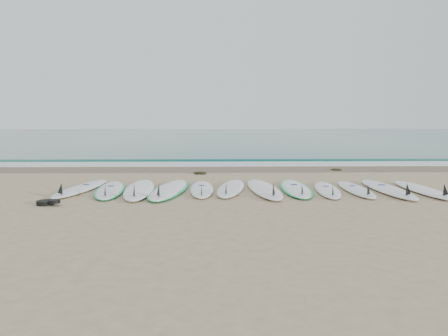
{
  "coord_description": "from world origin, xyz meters",
  "views": [
    {
      "loc": [
        -0.74,
        -9.39,
        1.55
      ],
      "look_at": [
        -0.52,
        0.9,
        0.4
      ],
      "focal_mm": 35.0,
      "sensor_mm": 36.0,
      "label": 1
    }
  ],
  "objects_px": {
    "surfboard_6": "(264,189)",
    "leash_coil": "(48,202)",
    "surfboard_0": "(80,188)",
    "surfboard_11": "(423,189)"
  },
  "relations": [
    {
      "from": "surfboard_6",
      "to": "leash_coil",
      "type": "height_order",
      "value": "surfboard_6"
    },
    {
      "from": "surfboard_0",
      "to": "surfboard_11",
      "type": "relative_size",
      "value": 1.0
    },
    {
      "from": "surfboard_0",
      "to": "surfboard_11",
      "type": "xyz_separation_m",
      "value": [
        7.41,
        -0.33,
        0.0
      ]
    },
    {
      "from": "surfboard_6",
      "to": "leash_coil",
      "type": "relative_size",
      "value": 6.23
    },
    {
      "from": "surfboard_11",
      "to": "surfboard_6",
      "type": "bearing_deg",
      "value": 178.01
    },
    {
      "from": "surfboard_6",
      "to": "surfboard_11",
      "type": "height_order",
      "value": "surfboard_6"
    },
    {
      "from": "surfboard_6",
      "to": "leash_coil",
      "type": "xyz_separation_m",
      "value": [
        -4.11,
        -1.4,
        -0.01
      ]
    },
    {
      "from": "surfboard_6",
      "to": "surfboard_11",
      "type": "distance_m",
      "value": 3.4
    },
    {
      "from": "surfboard_0",
      "to": "surfboard_11",
      "type": "height_order",
      "value": "surfboard_11"
    },
    {
      "from": "surfboard_0",
      "to": "surfboard_6",
      "type": "relative_size",
      "value": 0.92
    }
  ]
}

